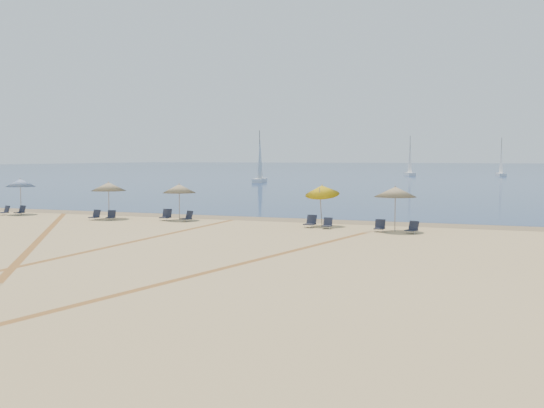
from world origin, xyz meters
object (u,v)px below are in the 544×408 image
Objects in this scene: chair_0 at (5,211)px; chair_6 at (311,222)px; chair_3 at (111,216)px; umbrella_4 at (395,192)px; umbrella_3 at (322,190)px; sailboat_3 at (410,163)px; umbrella_2 at (179,189)px; chair_5 at (188,217)px; chair_9 at (412,228)px; chair_2 at (95,215)px; chair_7 at (327,224)px; umbrella_0 at (20,183)px; sailboat_0 at (501,164)px; chair_4 at (166,215)px; sailboat_1 at (260,167)px; umbrella_1 at (109,187)px; chair_1 at (21,211)px; chair_8 at (380,226)px.

chair_0 is 22.41m from chair_6.
umbrella_4 is at bearing -17.92° from chair_3.
umbrella_3 is 106.62m from sailboat_3.
umbrella_2 is at bearing 21.17° from chair_0.
chair_5 is 1.03× the size of chair_9.
chair_2 is at bearing -112.09° from sailboat_3.
chair_6 is at bearing -168.57° from chair_9.
chair_9 is at bearing -31.21° from umbrella_4.
umbrella_2 is 3.82× the size of chair_7.
umbrella_0 is 3.79× the size of chair_2.
sailboat_0 reaches higher than umbrella_4.
umbrella_2 is at bearing -167.74° from chair_9.
chair_7 is at bearing -6.19° from chair_6.
chair_3 is at bearing -179.97° from chair_7.
chair_5 reaches higher than chair_0.
chair_0 is at bearing 178.58° from chair_4.
chair_5 is at bearing 17.99° from chair_0.
chair_3 is at bearing -111.57° from sailboat_3.
sailboat_3 is at bearing 103.41° from chair_6.
chair_5 is 1.06× the size of chair_6.
sailboat_1 reaches higher than chair_4.
chair_9 reaches higher than chair_7.
umbrella_1 is 0.93× the size of umbrella_3.
umbrella_1 is 7.56m from chair_1.
chair_1 is (-7.34, 0.08, -1.82)m from umbrella_1.
chair_5 is 14.25m from chair_9.
umbrella_1 is 6.00m from chair_5.
umbrella_1 is 3.10× the size of chair_9.
chair_8 is at bearing 14.66° from chair_0.
umbrella_0 reaches higher than umbrella_4.
umbrella_0 is 106.74m from sailboat_3.
umbrella_0 is at bearing 138.85° from chair_1.
chair_8 reaches higher than chair_0.
chair_6 reaches higher than chair_7.
chair_4 is 106.41m from sailboat_3.
chair_1 is (0.43, -0.52, -1.94)m from umbrella_0.
chair_6 is 0.09× the size of sailboat_1.
chair_7 is 0.07× the size of sailboat_1.
sailboat_3 reaches higher than chair_2.
chair_7 is at bearing 7.34° from chair_1.
sailboat_0 is (30.77, 110.98, 2.20)m from chair_0.
chair_3 is (7.94, -0.72, -0.02)m from chair_1.
umbrella_4 is 13.29m from chair_5.
umbrella_4 reaches higher than chair_7.
sailboat_3 is (-10.74, 106.08, 0.51)m from umbrella_3.
umbrella_0 reaches higher than chair_5.
sailboat_1 is 49.59m from sailboat_3.
sailboat_0 is (22.70, 111.73, 2.19)m from chair_2.
umbrella_4 is (26.63, -1.25, -0.07)m from umbrella_0.
sailboat_3 is (10.94, 106.65, 2.33)m from chair_1.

